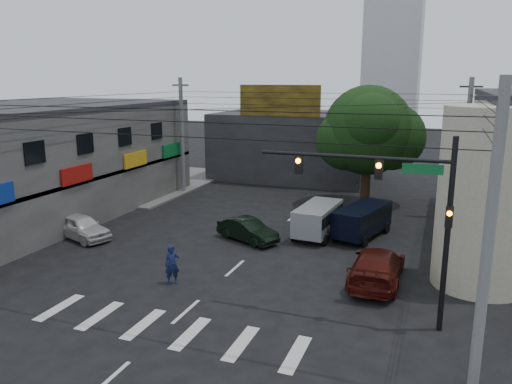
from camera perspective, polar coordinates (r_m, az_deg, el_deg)
The scene contains 17 objects.
ground at distance 23.12m, azimuth -4.39°, elevation -10.38°, with size 160.00×160.00×0.00m, color black.
sidewalk_far_left at distance 46.90m, azimuth -15.12°, elevation 1.29°, with size 16.00×16.00×0.15m, color #514F4C.
building_left at distance 37.43m, azimuth -26.13°, elevation 2.92°, with size 14.00×24.00×7.00m, color #413F3D.
corner_column at distance 23.83m, azimuth 24.71°, elevation -0.72°, with size 4.00×4.00×8.00m, color #9D957C.
building_far at distance 47.46m, azimuth 4.48°, elevation 5.41°, with size 14.00×10.00×6.00m, color #232326.
billboard at distance 42.42m, azimuth 2.70°, elevation 10.39°, with size 7.00×0.30×2.60m, color olive.
street_tree at distance 36.74m, azimuth 12.67°, elevation 6.86°, with size 6.40×6.40×8.70m.
traffic_gantry at distance 18.73m, azimuth 16.19°, elevation -0.85°, with size 7.10×0.35×7.20m.
utility_pole_near_right at distance 15.44m, azimuth 24.99°, elevation -5.35°, with size 0.32×0.32×9.20m, color #59595B.
utility_pole_far_left at distance 40.54m, azimuth -8.45°, elevation 6.33°, with size 0.32×0.32×9.20m, color #59595B.
utility_pole_far_right at distance 35.51m, azimuth 22.82°, elevation 4.56°, with size 0.32×0.32×9.20m, color #59595B.
dark_sedan at distance 28.59m, azimuth -0.98°, elevation -4.37°, with size 4.12×2.86×1.29m, color black.
white_compact at distance 30.69m, azimuth -19.31°, elevation -3.78°, with size 4.46×2.91×1.41m, color beige.
maroon_sedan at distance 23.58m, azimuth 13.67°, elevation -8.20°, with size 2.19×5.38×1.56m, color #3F0D09.
silver_minivan at distance 29.59m, azimuth 7.07°, elevation -3.28°, with size 2.13×4.47×1.87m, color #96999E, non-canonical shape.
navy_van at distance 29.80m, azimuth 12.04°, elevation -3.37°, with size 2.94×4.93×1.85m, color black, non-canonical shape.
traffic_officer at distance 23.01m, azimuth -9.57°, elevation -8.20°, with size 0.79×0.75×1.82m, color #11183E.
Camera 1 is at (9.11, -19.20, 9.10)m, focal length 35.00 mm.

